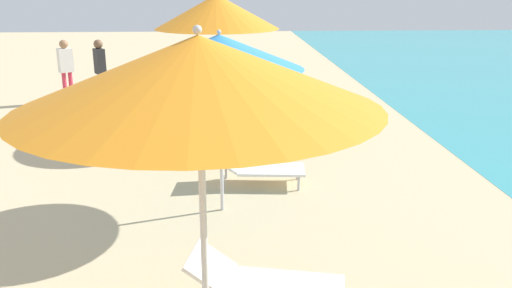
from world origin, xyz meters
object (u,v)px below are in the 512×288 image
object	(u,v)px
person_walking_far	(235,67)
lounger_farthest_shoreside	(262,109)
person_walking_near	(66,65)
umbrella_fourth	(219,52)
person_walking_mid	(100,66)
lounger_fourth_shoreside	(258,167)
lounger_third_shoreside	(264,282)
umbrella_third	(199,73)
umbrella_farthest	(217,12)
lounger_farthest_inland	(258,135)

from	to	relation	value
person_walking_far	lounger_farthest_shoreside	bearing A→B (deg)	-75.67
lounger_farthest_shoreside	person_walking_near	distance (m)	5.63
umbrella_fourth	person_walking_mid	bearing A→B (deg)	114.94
lounger_fourth_shoreside	person_walking_far	xyz separation A→B (m)	(-0.25, 6.53, 0.62)
lounger_third_shoreside	person_walking_mid	xyz separation A→B (m)	(-3.62, 9.31, 0.75)
umbrella_third	umbrella_farthest	bearing A→B (deg)	90.07
umbrella_third	person_walking_mid	distance (m)	11.06
person_walking_far	umbrella_third	bearing A→B (deg)	-90.99
lounger_fourth_shoreside	lounger_farthest_shoreside	world-z (taller)	lounger_farthest_shoreside
umbrella_fourth	lounger_fourth_shoreside	distance (m)	2.27
lounger_third_shoreside	umbrella_farthest	size ratio (longest dim) A/B	0.55
umbrella_third	umbrella_fourth	distance (m)	3.66
lounger_third_shoreside	person_walking_near	world-z (taller)	person_walking_near
lounger_farthest_inland	umbrella_third	bearing A→B (deg)	-98.21
umbrella_farthest	lounger_farthest_inland	world-z (taller)	umbrella_farthest
umbrella_farthest	person_walking_mid	distance (m)	4.48
umbrella_farthest	lounger_fourth_shoreside	bearing A→B (deg)	-77.66
lounger_third_shoreside	lounger_fourth_shoreside	world-z (taller)	lounger_third_shoreside
person_walking_near	lounger_farthest_shoreside	bearing A→B (deg)	-148.62
lounger_farthest_shoreside	lounger_farthest_inland	xyz separation A→B (m)	(-0.20, -2.06, -0.03)
lounger_third_shoreside	umbrella_fourth	size ratio (longest dim) A/B	0.64
umbrella_third	person_walking_mid	world-z (taller)	umbrella_third
person_walking_mid	person_walking_far	xyz separation A→B (m)	(3.51, 0.64, -0.15)
lounger_fourth_shoreside	umbrella_farthest	world-z (taller)	umbrella_farthest
lounger_fourth_shoreside	lounger_farthest_shoreside	bearing A→B (deg)	90.35
lounger_third_shoreside	umbrella_farthest	world-z (taller)	umbrella_farthest
umbrella_fourth	person_walking_far	distance (m)	7.63
lounger_fourth_shoreside	person_walking_near	xyz separation A→B (m)	(-4.77, 6.36, 0.73)
person_walking_mid	person_walking_far	size ratio (longest dim) A/B	1.14
umbrella_farthest	person_walking_far	distance (m)	3.90
person_walking_mid	umbrella_third	bearing A→B (deg)	77.41
lounger_farthest_shoreside	person_walking_far	world-z (taller)	person_walking_far
lounger_fourth_shoreside	person_walking_far	bearing A→B (deg)	97.10
lounger_third_shoreside	person_walking_near	distance (m)	10.85
lounger_third_shoreside	lounger_farthest_shoreside	size ratio (longest dim) A/B	1.27
lounger_fourth_shoreside	umbrella_fourth	bearing A→B (deg)	-115.38
lounger_third_shoreside	person_walking_far	xyz separation A→B (m)	(-0.11, 9.95, 0.60)
umbrella_fourth	person_walking_mid	xyz separation A→B (m)	(-3.19, 6.86, -1.20)
lounger_third_shoreside	lounger_fourth_shoreside	bearing A→B (deg)	99.99
umbrella_farthest	lounger_farthest_shoreside	size ratio (longest dim) A/B	2.32
lounger_third_shoreside	lounger_fourth_shoreside	size ratio (longest dim) A/B	1.08
umbrella_third	person_walking_mid	bearing A→B (deg)	106.49
person_walking_mid	lounger_third_shoreside	bearing A→B (deg)	82.17
lounger_farthest_inland	person_walking_near	world-z (taller)	person_walking_near
umbrella_third	lounger_fourth_shoreside	bearing A→B (deg)	81.97
lounger_farthest_inland	person_walking_near	size ratio (longest dim) A/B	0.81
umbrella_third	person_walking_far	size ratio (longest dim) A/B	1.90
lounger_third_shoreside	umbrella_farthest	xyz separation A→B (m)	(-0.52, 6.45, 2.26)
umbrella_third	umbrella_farthest	size ratio (longest dim) A/B	0.97
person_walking_near	umbrella_third	bearing A→B (deg)	165.99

